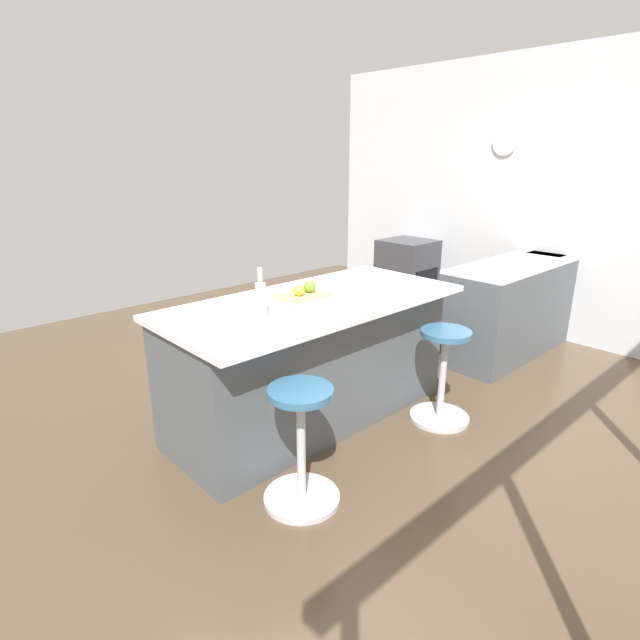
% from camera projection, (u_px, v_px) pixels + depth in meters
% --- Properties ---
extents(ground_plane, '(7.81, 7.81, 0.00)m').
position_uv_depth(ground_plane, '(338.00, 418.00, 3.80)').
color(ground_plane, brown).
extents(interior_partition_left, '(0.15, 5.51, 2.89)m').
position_uv_depth(interior_partition_left, '(542.00, 199.00, 5.28)').
color(interior_partition_left, silver).
rests_on(interior_partition_left, ground_plane).
extents(sink_cabinet, '(2.55, 0.60, 1.19)m').
position_uv_depth(sink_cabinet, '(532.00, 299.00, 5.24)').
color(sink_cabinet, '#4C5156').
rests_on(sink_cabinet, ground_plane).
extents(oven_range, '(0.60, 0.61, 0.88)m').
position_uv_depth(oven_range, '(407.00, 275.00, 6.37)').
color(oven_range, '#38383D').
rests_on(oven_range, ground_plane).
extents(kitchen_island, '(2.16, 1.00, 0.94)m').
position_uv_depth(kitchen_island, '(311.00, 359.00, 3.67)').
color(kitchen_island, '#4C5156').
rests_on(kitchen_island, ground_plane).
extents(stool_by_window, '(0.44, 0.44, 0.71)m').
position_uv_depth(stool_by_window, '(442.00, 378.00, 3.68)').
color(stool_by_window, '#B7B7BC').
rests_on(stool_by_window, ground_plane).
extents(stool_middle, '(0.44, 0.44, 0.71)m').
position_uv_depth(stool_middle, '(301.00, 449.00, 2.80)').
color(stool_middle, '#B7B7BC').
rests_on(stool_middle, ground_plane).
extents(cutting_board, '(0.36, 0.24, 0.02)m').
position_uv_depth(cutting_board, '(302.00, 296.00, 3.54)').
color(cutting_board, tan).
rests_on(cutting_board, kitchen_island).
extents(apple_green, '(0.09, 0.09, 0.09)m').
position_uv_depth(apple_green, '(309.00, 286.00, 3.57)').
color(apple_green, '#609E2D').
rests_on(apple_green, cutting_board).
extents(apple_yellow, '(0.08, 0.08, 0.08)m').
position_uv_depth(apple_yellow, '(299.00, 290.00, 3.48)').
color(apple_yellow, gold).
rests_on(apple_yellow, cutting_board).
extents(water_bottle, '(0.06, 0.06, 0.31)m').
position_uv_depth(water_bottle, '(261.00, 299.00, 3.05)').
color(water_bottle, silver).
rests_on(water_bottle, kitchen_island).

